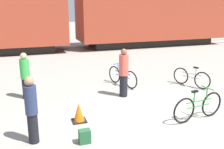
% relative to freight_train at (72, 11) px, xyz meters
% --- Properties ---
extents(ground_plane, '(80.00, 80.00, 0.00)m').
position_rel_freight_train_xyz_m(ground_plane, '(0.00, -12.32, -2.72)').
color(ground_plane, gray).
extents(freight_train, '(23.82, 3.16, 5.23)m').
position_rel_freight_train_xyz_m(freight_train, '(0.00, 0.00, 0.00)').
color(freight_train, black).
rests_on(freight_train, ground_plane).
extents(rail_near, '(35.82, 0.07, 0.01)m').
position_rel_freight_train_xyz_m(rail_near, '(0.00, -0.72, -2.71)').
color(rail_near, '#4C4238').
rests_on(rail_near, ground_plane).
extents(rail_far, '(35.82, 0.07, 0.01)m').
position_rel_freight_train_xyz_m(rail_far, '(0.00, 0.72, -2.71)').
color(rail_far, '#4C4238').
rests_on(rail_far, ground_plane).
extents(bicycle_silver, '(0.76, 1.50, 0.85)m').
position_rel_freight_train_xyz_m(bicycle_silver, '(2.96, -10.08, -2.35)').
color(bicycle_silver, black).
rests_on(bicycle_silver, ground_plane).
extents(bicycle_blue, '(0.64, 1.65, 0.89)m').
position_rel_freight_train_xyz_m(bicycle_blue, '(0.37, -9.10, -2.34)').
color(bicycle_blue, black).
rests_on(bicycle_blue, ground_plane).
extents(bicycle_green, '(1.79, 0.46, 0.94)m').
position_rel_freight_train_xyz_m(bicycle_green, '(1.30, -12.81, -2.32)').
color(bicycle_green, black).
rests_on(bicycle_green, ground_plane).
extents(person_in_green, '(0.32, 0.32, 1.64)m').
position_rel_freight_train_xyz_m(person_in_green, '(-3.36, -9.42, -1.89)').
color(person_in_green, black).
rests_on(person_in_green, ground_plane).
extents(person_in_red, '(0.34, 0.34, 1.74)m').
position_rel_freight_train_xyz_m(person_in_red, '(-0.04, -10.30, -1.84)').
color(person_in_red, black).
rests_on(person_in_red, ground_plane).
extents(person_in_navy, '(0.29, 0.29, 1.66)m').
position_rel_freight_train_xyz_m(person_in_navy, '(-3.25, -12.65, -1.86)').
color(person_in_navy, black).
rests_on(person_in_navy, ground_plane).
extents(backpack, '(0.28, 0.20, 0.34)m').
position_rel_freight_train_xyz_m(backpack, '(-2.09, -13.07, -2.55)').
color(backpack, '#235633').
rests_on(backpack, ground_plane).
extents(traffic_cone, '(0.40, 0.40, 0.55)m').
position_rel_freight_train_xyz_m(traffic_cone, '(-1.98, -11.85, -2.46)').
color(traffic_cone, black).
rests_on(traffic_cone, ground_plane).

